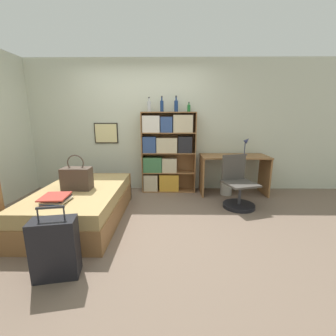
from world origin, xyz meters
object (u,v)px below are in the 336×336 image
object	(u,v)px
handbag	(77,178)
bottle_blue	(189,108)
bed	(82,204)
desk_lamp	(246,143)
bottle_clear	(176,106)
suitcase	(55,248)
desk	(233,167)
desk_chair	(238,192)
bookcase	(166,152)
book_stack_on_bed	(56,198)
bottle_brown	(162,106)
waste_bin	(226,188)
bottle_green	(149,106)

from	to	relation	value
handbag	bottle_blue	bearing A→B (deg)	40.19
bed	desk_lamp	distance (m)	3.13
bottle_clear	bed	bearing A→B (deg)	-136.07
handbag	suitcase	world-z (taller)	handbag
bed	desk	bearing A→B (deg)	25.33
bottle_blue	desk_lamp	size ratio (longest dim) A/B	0.52
bottle_clear	desk_chair	world-z (taller)	bottle_clear
bed	bookcase	size ratio (longest dim) A/B	1.16
book_stack_on_bed	bottle_blue	distance (m)	2.81
bookcase	desk_lamp	world-z (taller)	bookcase
bottle_brown	bottle_blue	xyz separation A→B (m)	(0.52, 0.05, -0.04)
bookcase	desk	world-z (taller)	bookcase
suitcase	desk	bearing A→B (deg)	46.42
suitcase	bottle_blue	xyz separation A→B (m)	(1.42, 2.59, 1.37)
waste_bin	book_stack_on_bed	bearing A→B (deg)	-146.07
handbag	bottle_green	world-z (taller)	bottle_green
bottle_green	desk_lamp	xyz separation A→B (m)	(1.88, -0.06, -0.70)
bottle_green	bottle_clear	xyz separation A→B (m)	(0.51, 0.03, 0.01)
bookcase	bottle_green	bearing A→B (deg)	-175.35
bottle_brown	waste_bin	world-z (taller)	bottle_brown
bottle_brown	suitcase	bearing A→B (deg)	-109.60
bed	book_stack_on_bed	bearing A→B (deg)	-98.96
bookcase	bottle_green	xyz separation A→B (m)	(-0.31, -0.03, 0.87)
bed	waste_bin	bearing A→B (deg)	25.44
bed	book_stack_on_bed	xyz separation A→B (m)	(-0.08, -0.53, 0.28)
bookcase	bottle_blue	distance (m)	0.95
handbag	book_stack_on_bed	size ratio (longest dim) A/B	1.41
book_stack_on_bed	bottle_blue	size ratio (longest dim) A/B	1.92
bookcase	desk	bearing A→B (deg)	-6.40
bookcase	book_stack_on_bed	bearing A→B (deg)	-124.41
bed	bottle_green	size ratio (longest dim) A/B	6.74
bed	suitcase	size ratio (longest dim) A/B	2.59
suitcase	bottle_blue	world-z (taller)	bottle_blue
desk	desk_chair	distance (m)	0.73
bottle_clear	bottle_blue	distance (m)	0.25
bookcase	waste_bin	xyz separation A→B (m)	(1.19, -0.21, -0.69)
bookcase	bottle_clear	distance (m)	0.91
bottle_blue	bottle_clear	bearing A→B (deg)	-175.82
bed	bottle_clear	world-z (taller)	bottle_clear
bookcase	waste_bin	bearing A→B (deg)	-9.91
desk_chair	bed	bearing A→B (deg)	-167.77
desk_lamp	desk_chair	xyz separation A→B (m)	(-0.33, -0.73, -0.73)
bed	bottle_clear	xyz separation A→B (m)	(1.41, 1.35, 1.46)
desk_chair	waste_bin	size ratio (longest dim) A/B	3.56
bed	suitcase	xyz separation A→B (m)	(0.23, -1.22, 0.05)
desk_lamp	bottle_clear	bearing A→B (deg)	176.13
bottle_brown	desk_lamp	distance (m)	1.78
bookcase	bottle_brown	world-z (taller)	bottle_brown
desk_lamp	bottle_blue	bearing A→B (deg)	174.38
bottle_clear	waste_bin	bearing A→B (deg)	-12.33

